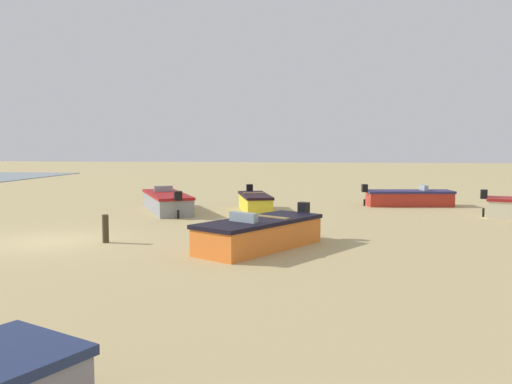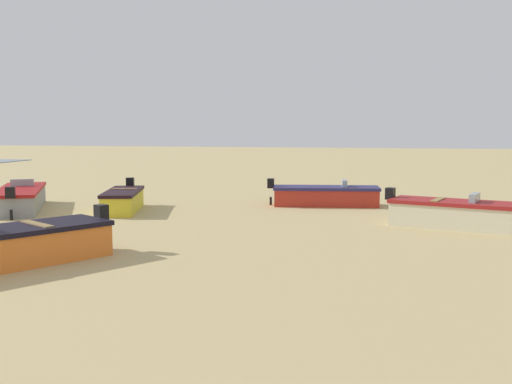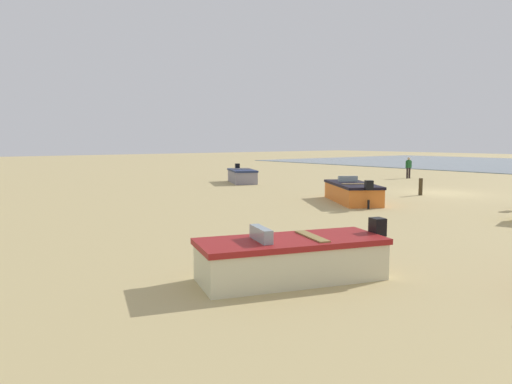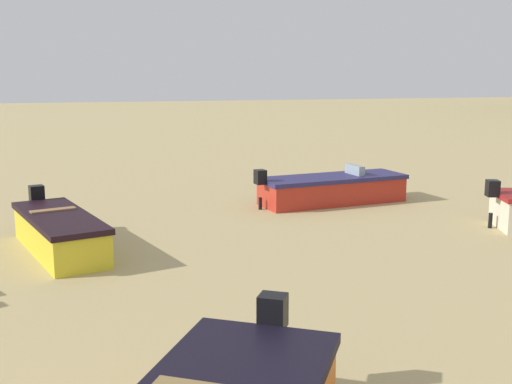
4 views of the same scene
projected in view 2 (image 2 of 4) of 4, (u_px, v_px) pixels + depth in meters
boat_orange_1 at (17, 245)px, 14.53m from camera, size 4.64×3.77×1.22m
boat_red_2 at (326, 196)px, 25.23m from camera, size 1.97×4.71×1.12m
boat_cream_3 at (452, 214)px, 19.83m from camera, size 2.70×4.30×1.20m
boat_yellow_4 at (123, 200)px, 23.62m from camera, size 4.05×2.15×1.14m
boat_grey_5 at (20, 199)px, 24.00m from camera, size 5.44×3.79×1.18m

